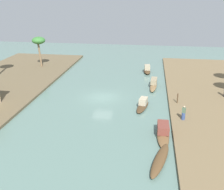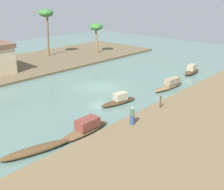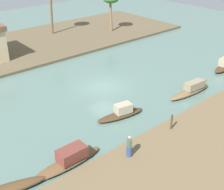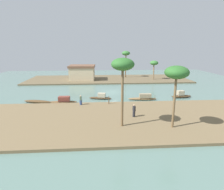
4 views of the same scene
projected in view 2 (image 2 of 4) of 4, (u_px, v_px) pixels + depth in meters
river_water at (100, 87)px, 32.73m from camera, size 77.59×77.59×0.00m
riverbank_right at (29, 64)px, 42.75m from camera, size 45.93×14.83×0.31m
sampan_foreground at (192, 71)px, 37.86m from camera, size 3.98×1.42×1.37m
sampan_with_tall_canopy at (36, 150)px, 18.92m from camera, size 5.15×2.10×0.51m
sampan_downstream_large at (119, 100)px, 27.49m from camera, size 4.33×1.80×1.13m
sampan_near_left_bank at (170, 85)px, 31.98m from camera, size 5.23×1.28×1.17m
sampan_midstream at (86, 128)px, 21.64m from camera, size 5.03×1.16×1.16m
person_on_near_bank at (132, 118)px, 22.31m from camera, size 0.48×0.48×1.56m
mooring_post at (160, 102)px, 25.60m from camera, size 0.14×0.14×1.21m
palm_tree_right_tall at (46, 15)px, 45.32m from camera, size 2.43×2.43×7.89m
palm_tree_right_short at (96, 28)px, 48.59m from camera, size 2.32×2.32×5.32m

